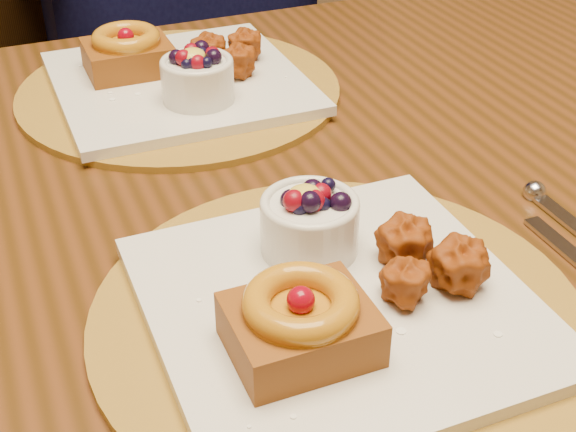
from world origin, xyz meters
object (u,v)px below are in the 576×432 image
at_px(dining_table, 244,245).
at_px(place_setting_far, 178,78).
at_px(place_setting_near, 334,295).
at_px(chair_far, 133,103).

height_order(dining_table, place_setting_far, place_setting_far).
xyz_separation_m(dining_table, place_setting_near, (-0.00, -0.22, 0.10)).
height_order(dining_table, chair_far, chair_far).
bearing_deg(dining_table, chair_far, 86.61).
relative_size(dining_table, place_setting_near, 4.21).
relative_size(place_setting_near, place_setting_far, 1.00).
xyz_separation_m(dining_table, place_setting_far, (-0.00, 0.22, 0.10)).
bearing_deg(chair_far, place_setting_near, -113.62).
height_order(place_setting_near, chair_far, chair_far).
relative_size(place_setting_near, chair_far, 0.44).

